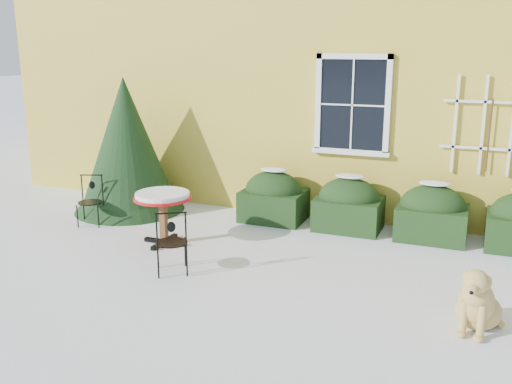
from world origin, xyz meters
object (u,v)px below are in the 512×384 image
at_px(patio_chair_near, 172,242).
at_px(patio_chair_far, 91,200).
at_px(dog, 477,304).
at_px(evergreen_shrub, 127,158).
at_px(bistro_table, 163,201).

height_order(patio_chair_near, patio_chair_far, patio_chair_near).
bearing_deg(dog, patio_chair_far, 176.72).
xyz_separation_m(patio_chair_far, dog, (6.08, -1.53, -0.11)).
relative_size(evergreen_shrub, patio_chair_near, 2.73).
height_order(evergreen_shrub, bistro_table, evergreen_shrub).
bearing_deg(patio_chair_far, patio_chair_near, -51.42).
bearing_deg(evergreen_shrub, patio_chair_near, -46.18).
bearing_deg(patio_chair_near, bistro_table, -86.09).
relative_size(evergreen_shrub, dog, 2.96).
bearing_deg(patio_chair_near, patio_chair_far, -62.31).
xyz_separation_m(bistro_table, patio_chair_far, (-1.64, 0.40, -0.26)).
relative_size(evergreen_shrub, bistro_table, 2.77).
bearing_deg(dog, patio_chair_near, -171.79).
bearing_deg(evergreen_shrub, bistro_table, -41.68).
distance_m(bistro_table, patio_chair_near, 1.20).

